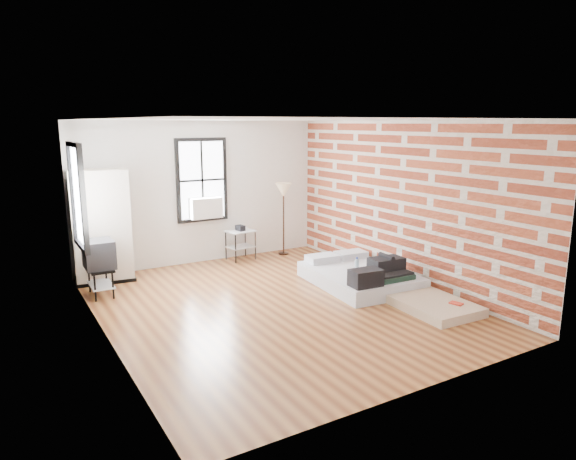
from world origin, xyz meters
TOP-DOWN VIEW (x-y plane):
  - ground at (0.00, 0.00)m, footprint 6.00×6.00m
  - room_shell at (0.23, 0.36)m, footprint 5.02×6.02m
  - mattress_main at (1.74, 0.14)m, footprint 1.60×2.07m
  - mattress_bare at (1.94, -0.98)m, footprint 0.99×1.78m
  - wardrobe at (-2.00, 2.65)m, footprint 1.06×0.69m
  - side_table at (0.70, 2.72)m, footprint 0.59×0.50m
  - floor_lamp at (1.67, 2.65)m, footprint 0.33×0.33m
  - tv_stand at (-2.21, 1.86)m, footprint 0.47×0.66m

SIDE VIEW (x-z plane):
  - ground at x=0.00m, z-range 0.00..0.00m
  - mattress_bare at x=1.94m, z-range -0.07..0.30m
  - mattress_main at x=1.74m, z-range -0.14..0.49m
  - side_table at x=0.70m, z-range 0.13..0.84m
  - tv_stand at x=-2.21m, z-range 0.20..1.11m
  - wardrobe at x=-2.00m, z-range 0.00..1.97m
  - floor_lamp at x=1.67m, z-range 0.53..2.06m
  - room_shell at x=0.23m, z-range 0.33..3.14m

